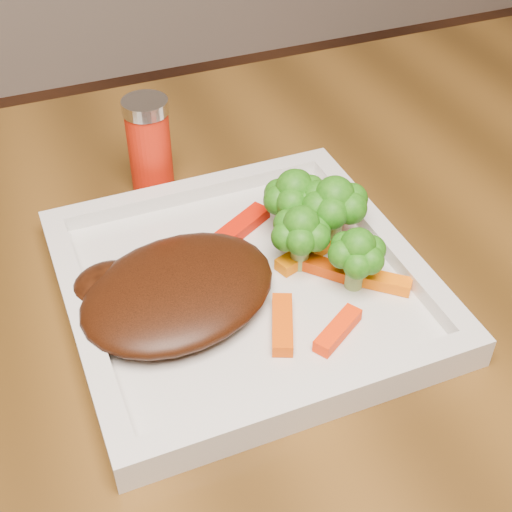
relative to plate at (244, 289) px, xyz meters
name	(u,v)px	position (x,y,z in m)	size (l,w,h in m)	color
plate	(244,289)	(0.00, 0.00, 0.00)	(0.27, 0.27, 0.01)	silver
steak	(178,291)	(-0.05, 0.00, 0.02)	(0.15, 0.12, 0.03)	#371608
broccoli_0	(294,199)	(0.06, 0.04, 0.04)	(0.06, 0.06, 0.07)	#125E0F
broccoli_1	(333,213)	(0.08, 0.02, 0.04)	(0.06, 0.06, 0.06)	#137515
broccoli_2	(357,257)	(0.08, -0.03, 0.04)	(0.05, 0.05, 0.06)	#376F12
broccoli_3	(301,236)	(0.05, 0.00, 0.04)	(0.05, 0.05, 0.06)	#176911
carrot_0	(338,330)	(0.04, -0.08, 0.01)	(0.05, 0.01, 0.01)	#FF3004
carrot_1	(378,280)	(0.10, -0.04, 0.01)	(0.05, 0.01, 0.01)	#FB6B04
carrot_2	(282,324)	(0.01, -0.06, 0.01)	(0.06, 0.01, 0.01)	#E44A03
carrot_3	(332,215)	(0.10, 0.05, 0.01)	(0.06, 0.02, 0.01)	#F93304
carrot_4	(241,226)	(0.02, 0.06, 0.01)	(0.06, 0.02, 0.01)	red
carrot_5	(321,267)	(0.06, -0.01, 0.01)	(0.05, 0.01, 0.01)	#D73C03
carrot_6	(305,254)	(0.06, 0.01, 0.01)	(0.05, 0.01, 0.01)	orange
spice_shaker	(149,146)	(-0.03, 0.17, 0.04)	(0.04, 0.04, 0.09)	red
carrot_7	(338,217)	(0.10, 0.04, 0.01)	(0.05, 0.01, 0.01)	#FF1304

